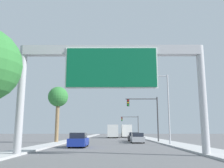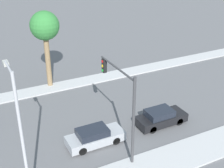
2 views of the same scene
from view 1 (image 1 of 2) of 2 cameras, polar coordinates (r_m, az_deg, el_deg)
name	(u,v)px [view 1 (image 1 of 2)]	position (r m, az deg, el deg)	size (l,w,h in m)	color
sidewalk_right	(146,138)	(60.02, 7.80, -12.09)	(3.00, 120.00, 0.15)	#B9B9B9
median_strip_left	(82,138)	(59.99, -6.89, -12.12)	(2.00, 120.00, 0.15)	#B9B9B9
sign_gantry	(112,71)	(17.92, -0.11, 3.04)	(13.44, 0.73, 7.81)	#B2B2B7
car_near_right	(134,137)	(42.33, 5.00, -11.97)	(1.79, 4.34, 1.44)	black
car_near_center	(79,140)	(26.90, -7.62, -12.65)	(1.74, 4.32, 1.49)	navy
car_far_left	(137,138)	(36.26, 5.79, -12.21)	(1.74, 4.47, 1.40)	#A5A8AD
truck_box_primary	(126,131)	(65.68, 3.33, -10.69)	(2.46, 7.60, 3.19)	yellow
truck_box_secondary	(113,131)	(61.64, 0.21, -10.75)	(2.49, 7.56, 3.11)	yellow
traffic_light_near_intersection	(148,111)	(37.97, 8.13, -6.22)	(4.89, 0.32, 6.73)	#3D3D3F
traffic_light_mid_block	(132,122)	(67.73, 4.62, -8.76)	(4.82, 0.32, 5.66)	#3D3D3F
palm_tree_background	(58,98)	(37.16, -12.23, -3.20)	(2.90, 2.90, 8.03)	#8C704C
street_lamp_right	(166,103)	(31.19, 12.29, -4.28)	(2.32, 0.28, 8.54)	#B2B2B7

